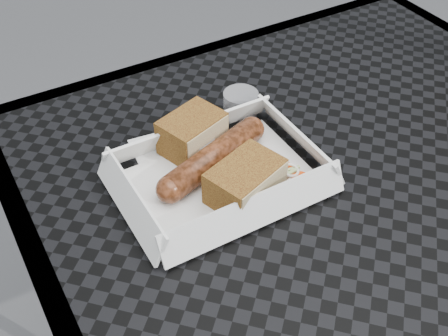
% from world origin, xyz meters
% --- Properties ---
extents(patio_table, '(0.80, 0.80, 0.74)m').
position_xyz_m(patio_table, '(0.00, 0.00, 0.67)').
color(patio_table, black).
rests_on(patio_table, ground).
extents(food_tray, '(0.22, 0.15, 0.00)m').
position_xyz_m(food_tray, '(-0.15, 0.10, 0.75)').
color(food_tray, white).
rests_on(food_tray, patio_table).
extents(bratwurst, '(0.18, 0.08, 0.03)m').
position_xyz_m(bratwurst, '(-0.15, 0.12, 0.77)').
color(bratwurst, brown).
rests_on(bratwurst, food_tray).
extents(bread_near, '(0.09, 0.08, 0.05)m').
position_xyz_m(bread_near, '(-0.16, 0.17, 0.77)').
color(bread_near, brown).
rests_on(bread_near, food_tray).
extents(bread_far, '(0.10, 0.08, 0.04)m').
position_xyz_m(bread_far, '(-0.14, 0.06, 0.77)').
color(bread_far, brown).
rests_on(bread_far, food_tray).
extents(veg_garnish, '(0.03, 0.03, 0.00)m').
position_xyz_m(veg_garnish, '(-0.08, 0.06, 0.75)').
color(veg_garnish, '#F1430A').
rests_on(veg_garnish, food_tray).
extents(napkin, '(0.13, 0.13, 0.00)m').
position_xyz_m(napkin, '(-0.17, 0.16, 0.75)').
color(napkin, white).
rests_on(napkin, patio_table).
extents(condiment_cup_sauce, '(0.05, 0.05, 0.03)m').
position_xyz_m(condiment_cup_sauce, '(-0.16, 0.16, 0.76)').
color(condiment_cup_sauce, maroon).
rests_on(condiment_cup_sauce, patio_table).
extents(condiment_cup_empty, '(0.05, 0.05, 0.03)m').
position_xyz_m(condiment_cup_empty, '(-0.06, 0.21, 0.76)').
color(condiment_cup_empty, silver).
rests_on(condiment_cup_empty, patio_table).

